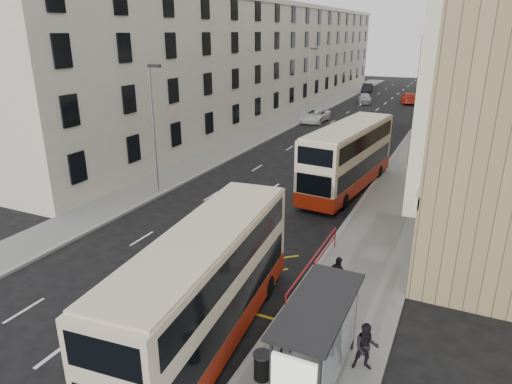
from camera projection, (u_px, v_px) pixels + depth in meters
The scene contains 21 objects.
ground at pixel (104, 316), 16.95m from camera, with size 200.00×200.00×0.00m, color black.
pavement_right at pixel (421, 153), 39.35m from camera, with size 4.00×120.00×0.15m, color slate.
pavement_left at pixel (258, 136), 45.53m from camera, with size 3.00×120.00×0.15m, color slate.
kerb_right at pixel (397, 150), 40.15m from camera, with size 0.25×120.00×0.15m, color gray.
kerb_left at pixel (272, 137), 44.94m from camera, with size 0.25×120.00×0.15m, color gray.
road_markings at pixel (366, 118), 55.38m from camera, with size 10.00×110.00×0.01m, color silver, non-canonical shape.
terrace_left at pixel (267, 59), 58.98m from camera, with size 9.18×79.00×13.25m.
bus_shelter at pixel (319, 333), 12.57m from camera, with size 1.65×4.25×2.70m.
guard_railing at pixel (314, 262), 19.08m from camera, with size 0.06×6.56×1.01m.
street_lamp_near at pixel (154, 123), 28.18m from camera, with size 0.93×0.18×8.00m.
street_lamp_far at pixel (310, 79), 53.80m from camera, with size 0.93×0.18×8.00m.
double_decker_front at pixel (206, 288), 14.89m from camera, with size 3.31×10.44×4.09m.
double_decker_rear at pixel (348, 157), 29.73m from camera, with size 3.62×11.12×4.35m.
litter_bin at pixel (262, 365), 13.56m from camera, with size 0.54×0.54×0.90m.
pedestrian_near at pixel (286, 332), 14.60m from camera, with size 0.56×0.37×1.54m, color black.
pedestrian_mid at pixel (366, 347), 13.85m from camera, with size 0.77×0.60×1.58m, color black.
pedestrian_far at pixel (338, 275), 17.93m from camera, with size 0.92×0.38×1.57m, color black.
white_van at pixel (315, 116), 52.74m from camera, with size 2.43×5.27×1.46m, color silver.
car_silver at pixel (365, 98), 66.17m from camera, with size 1.80×4.48×1.53m, color #ABADB3.
car_dark at pixel (367, 88), 78.34m from camera, with size 1.54×4.42×1.46m, color black.
car_red at pixel (409, 98), 66.24m from camera, with size 2.17×5.33×1.55m, color #AD2210.
Camera 1 is at (11.23, -10.68, 10.02)m, focal length 32.00 mm.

